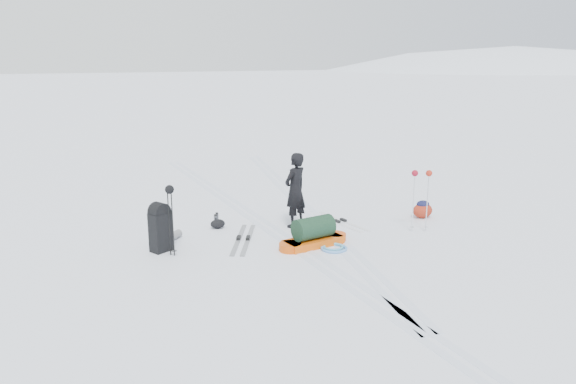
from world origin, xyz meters
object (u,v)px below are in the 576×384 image
object	(u,v)px
skier	(295,190)
ski_poles_black	(170,198)
expedition_rucksack	(162,228)
pulk_sled	(313,235)

from	to	relation	value
skier	ski_poles_black	xyz separation A→B (m)	(-2.90, -0.84, 0.30)
expedition_rucksack	pulk_sled	bearing A→B (deg)	-46.02
pulk_sled	ski_poles_black	size ratio (longest dim) A/B	1.17
pulk_sled	skier	bearing A→B (deg)	72.44
pulk_sled	expedition_rucksack	size ratio (longest dim) A/B	1.59
skier	ski_poles_black	size ratio (longest dim) A/B	1.20
pulk_sled	expedition_rucksack	world-z (taller)	expedition_rucksack
skier	expedition_rucksack	distance (m)	3.08
ski_poles_black	skier	bearing A→B (deg)	9.80
ski_poles_black	expedition_rucksack	bearing A→B (deg)	100.63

